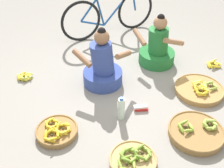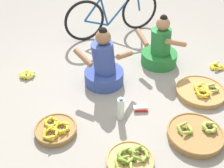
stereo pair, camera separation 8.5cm
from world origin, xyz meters
TOP-DOWN VIEW (x-y plane):
  - ground_plane at (0.00, 0.00)m, footprint 10.00×10.00m
  - vendor_woman_front at (-0.05, 0.30)m, footprint 0.76×0.52m
  - vendor_woman_behind at (0.80, 0.67)m, footprint 0.66×0.52m
  - bicycle_leaning at (0.24, 1.67)m, footprint 1.63×0.57m
  - banana_basket_near_bicycle at (-0.66, -0.54)m, footprint 0.46×0.46m
  - banana_basket_back_right at (0.08, -1.03)m, footprint 0.47×0.47m
  - banana_basket_front_left at (0.83, -0.78)m, footprint 0.60×0.60m
  - banana_basket_mid_right at (1.16, -0.09)m, footprint 0.63×0.63m
  - loose_bananas_back_center at (1.60, 0.44)m, footprint 0.20×0.18m
  - loose_bananas_back_left at (-1.10, 0.55)m, footprint 0.24×0.23m
  - water_bottle at (0.08, -0.40)m, footprint 0.08×0.08m
  - packet_carton_stack at (0.33, -0.31)m, footprint 0.17×0.07m

SIDE VIEW (x-z plane):
  - ground_plane at x=0.00m, z-range 0.00..0.00m
  - loose_bananas_back_left at x=-1.10m, z-range -0.02..0.07m
  - packet_carton_stack at x=0.33m, z-range 0.00..0.06m
  - loose_bananas_back_center at x=1.60m, z-range -0.02..0.08m
  - banana_basket_back_right at x=0.08m, z-range -0.02..0.11m
  - banana_basket_mid_right at x=1.16m, z-range -0.03..0.12m
  - banana_basket_near_bicycle at x=-0.66m, z-range -0.02..0.11m
  - banana_basket_front_left at x=0.83m, z-range -0.02..0.12m
  - water_bottle at x=0.08m, z-range -0.01..0.29m
  - vendor_woman_behind at x=0.80m, z-range -0.14..0.62m
  - vendor_woman_front at x=-0.05m, z-range -0.15..0.67m
  - bicycle_leaning at x=0.24m, z-range -0.01..0.73m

